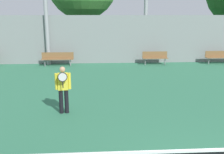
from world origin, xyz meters
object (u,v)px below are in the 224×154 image
Objects in this scene: tennis_player at (63,88)px; bench_adjacent_court at (221,56)px; bench_courtside_far at (155,57)px; bench_courtside_near at (58,58)px.

bench_adjacent_court is at bearing 35.19° from tennis_player.
tennis_player is at bearing -138.57° from bench_adjacent_court.
tennis_player is 0.98× the size of bench_courtside_far.
bench_courtside_near is (-1.37, 8.40, -0.37)m from tennis_player.
bench_courtside_far is (6.40, -0.00, -0.00)m from bench_courtside_near.
bench_adjacent_court is at bearing 0.01° from bench_courtside_far.
bench_courtside_far is (5.03, 8.40, -0.37)m from tennis_player.
tennis_player is 8.52m from bench_courtside_near.
tennis_player is 12.70m from bench_adjacent_court.
bench_courtside_near is 1.24× the size of bench_courtside_far.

